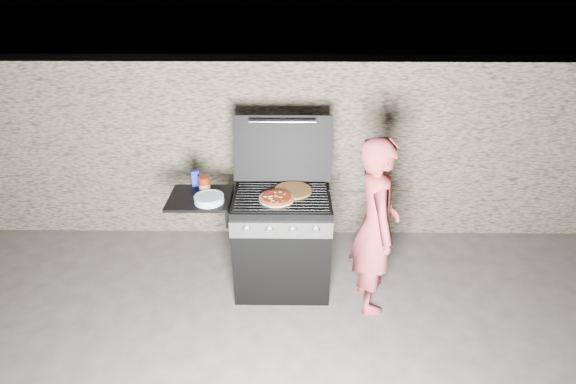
{
  "coord_description": "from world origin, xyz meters",
  "views": [
    {
      "loc": [
        0.09,
        -3.2,
        2.65
      ],
      "look_at": [
        0.05,
        0.0,
        0.95
      ],
      "focal_mm": 28.0,
      "sensor_mm": 36.0,
      "label": 1
    }
  ],
  "objects_px": {
    "person": "(376,227)",
    "sauce_jar": "(204,185)",
    "gas_grill": "(253,243)",
    "pizza_topped": "(277,198)"
  },
  "relations": [
    {
      "from": "sauce_jar",
      "to": "person",
      "type": "bearing_deg",
      "value": -11.49
    },
    {
      "from": "person",
      "to": "gas_grill",
      "type": "bearing_deg",
      "value": 75.11
    },
    {
      "from": "gas_grill",
      "to": "sauce_jar",
      "type": "relative_size",
      "value": 9.68
    },
    {
      "from": "sauce_jar",
      "to": "person",
      "type": "xyz_separation_m",
      "value": [
        1.38,
        -0.28,
        -0.22
      ]
    },
    {
      "from": "pizza_topped",
      "to": "sauce_jar",
      "type": "xyz_separation_m",
      "value": [
        -0.6,
        0.13,
        0.04
      ]
    },
    {
      "from": "pizza_topped",
      "to": "person",
      "type": "height_order",
      "value": "person"
    },
    {
      "from": "pizza_topped",
      "to": "sauce_jar",
      "type": "bearing_deg",
      "value": 167.44
    },
    {
      "from": "gas_grill",
      "to": "sauce_jar",
      "type": "distance_m",
      "value": 0.65
    },
    {
      "from": "person",
      "to": "sauce_jar",
      "type": "bearing_deg",
      "value": 75.14
    },
    {
      "from": "gas_grill",
      "to": "sauce_jar",
      "type": "bearing_deg",
      "value": 168.58
    }
  ]
}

